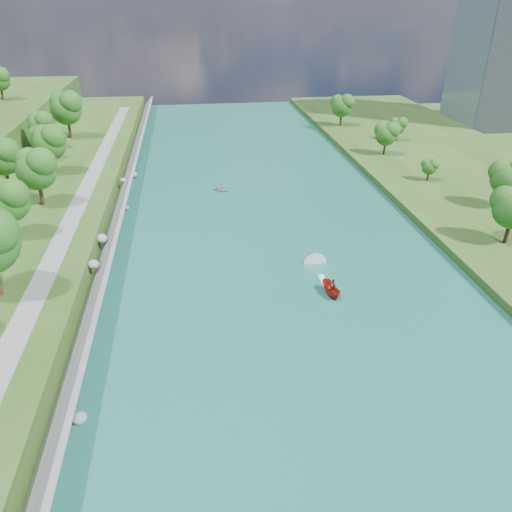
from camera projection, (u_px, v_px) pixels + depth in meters
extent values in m
plane|color=#2D5119|center=(293.00, 310.00, 65.94)|extent=(260.00, 260.00, 0.00)
cube|color=#1B6657|center=(269.00, 243.00, 83.44)|extent=(55.00, 240.00, 0.10)
cube|color=slate|center=(109.00, 243.00, 79.52)|extent=(3.54, 236.00, 4.05)
ellipsoid|color=gray|center=(54.00, 467.00, 42.43)|extent=(1.13, 1.24, 0.69)
ellipsoid|color=gray|center=(79.00, 418.00, 48.55)|extent=(1.47, 1.54, 1.07)
ellipsoid|color=gray|center=(85.00, 338.00, 58.31)|extent=(1.01, 1.12, 0.60)
ellipsoid|color=gray|center=(95.00, 301.00, 64.96)|extent=(1.33, 1.33, 1.03)
ellipsoid|color=gray|center=(93.00, 264.00, 71.31)|extent=(1.60, 1.65, 1.20)
ellipsoid|color=gray|center=(102.00, 238.00, 79.26)|extent=(1.77, 1.93, 1.35)
ellipsoid|color=gray|center=(117.00, 218.00, 87.94)|extent=(1.01, 1.00, 0.62)
ellipsoid|color=gray|center=(126.00, 208.00, 95.80)|extent=(1.19, 1.18, 0.73)
ellipsoid|color=gray|center=(123.00, 180.00, 104.46)|extent=(1.32, 1.31, 1.00)
ellipsoid|color=gray|center=(133.00, 174.00, 112.65)|extent=(1.86, 1.85, 1.28)
cube|color=gray|center=(64.00, 236.00, 77.90)|extent=(3.00, 200.00, 0.10)
cube|color=gray|center=(509.00, 21.00, 145.04)|extent=(22.00, 22.00, 60.00)
ellipsoid|color=#155016|center=(9.00, 203.00, 75.36)|extent=(6.58, 6.58, 10.97)
ellipsoid|color=#155016|center=(37.00, 172.00, 86.67)|extent=(7.32, 7.32, 12.20)
ellipsoid|color=#155016|center=(3.00, 159.00, 94.13)|extent=(6.97, 6.97, 11.62)
ellipsoid|color=#155016|center=(49.00, 145.00, 102.40)|extent=(7.21, 7.21, 12.02)
ellipsoid|color=#155016|center=(40.00, 140.00, 112.13)|extent=(5.26, 5.26, 8.77)
ellipsoid|color=#155016|center=(41.00, 127.00, 119.39)|extent=(6.31, 6.31, 10.52)
ellipsoid|color=#155016|center=(66.00, 110.00, 127.74)|extent=(8.37, 8.37, 13.95)
ellipsoid|color=#155016|center=(507.00, 180.00, 91.23)|extent=(6.37, 6.37, 10.62)
ellipsoid|color=#155016|center=(429.00, 168.00, 105.60)|extent=(3.38, 3.38, 5.63)
ellipsoid|color=#155016|center=(386.00, 136.00, 122.03)|extent=(5.63, 5.63, 9.38)
ellipsoid|color=#155016|center=(398.00, 127.00, 134.07)|extent=(4.45, 4.45, 7.42)
ellipsoid|color=#155016|center=(342.00, 107.00, 148.51)|extent=(6.55, 6.55, 10.92)
imported|color=#A91D0D|center=(331.00, 289.00, 68.80)|extent=(2.31, 4.52, 1.67)
imported|color=#66605B|center=(329.00, 289.00, 68.23)|extent=(0.71, 0.58, 1.68)
imported|color=#66605B|center=(333.00, 285.00, 69.13)|extent=(0.97, 0.87, 1.65)
cube|color=white|center=(325.00, 283.00, 71.80)|extent=(0.90, 5.00, 0.06)
imported|color=#989CA0|center=(221.00, 190.00, 105.04)|extent=(3.96, 3.76, 0.67)
imported|color=#66605B|center=(221.00, 187.00, 104.74)|extent=(0.77, 0.58, 1.43)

